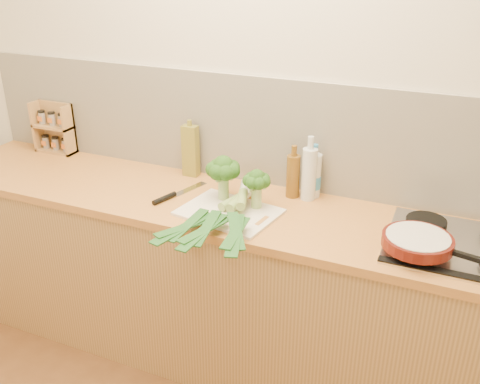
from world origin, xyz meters
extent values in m
plane|color=beige|center=(0.00, 1.50, 1.30)|extent=(3.50, 0.00, 3.50)
cube|color=silver|center=(0.00, 1.49, 1.17)|extent=(3.20, 0.02, 0.54)
cube|color=#A98146|center=(0.00, 1.20, 0.43)|extent=(3.20, 0.60, 0.86)
cube|color=#BA7436|center=(0.00, 1.20, 0.88)|extent=(3.20, 0.62, 0.04)
cube|color=silver|center=(1.02, 1.20, 0.91)|extent=(0.58, 0.50, 0.01)
cube|color=black|center=(1.02, 0.97, 0.91)|extent=(0.58, 0.04, 0.01)
cylinder|color=black|center=(0.87, 1.08, 0.93)|extent=(0.17, 0.17, 0.03)
cylinder|color=black|center=(0.87, 1.32, 0.93)|extent=(0.17, 0.17, 0.03)
cube|color=white|center=(0.04, 1.11, 0.91)|extent=(0.47, 0.38, 0.01)
cylinder|color=#96BA6C|center=(-0.04, 1.22, 0.96)|extent=(0.05, 0.05, 0.10)
sphere|color=#193C10|center=(-0.04, 1.22, 1.08)|extent=(0.10, 0.10, 0.10)
sphere|color=#193C10|center=(0.01, 1.22, 1.06)|extent=(0.07, 0.07, 0.07)
sphere|color=#193C10|center=(-0.01, 1.25, 1.06)|extent=(0.07, 0.07, 0.07)
sphere|color=#193C10|center=(-0.05, 1.26, 1.06)|extent=(0.07, 0.07, 0.07)
sphere|color=#193C10|center=(-0.08, 1.24, 1.06)|extent=(0.07, 0.07, 0.07)
sphere|color=#193C10|center=(-0.08, 1.20, 1.06)|extent=(0.07, 0.07, 0.07)
sphere|color=#193C10|center=(-0.05, 1.17, 1.06)|extent=(0.07, 0.07, 0.07)
sphere|color=#193C10|center=(-0.01, 1.18, 1.06)|extent=(0.07, 0.07, 0.07)
cylinder|color=#96BA6C|center=(0.14, 1.19, 0.96)|extent=(0.05, 0.05, 0.10)
sphere|color=#193C10|center=(0.14, 1.19, 1.06)|extent=(0.08, 0.08, 0.08)
sphere|color=#193C10|center=(0.18, 1.19, 1.05)|extent=(0.06, 0.06, 0.06)
sphere|color=#193C10|center=(0.16, 1.22, 1.05)|extent=(0.06, 0.06, 0.06)
sphere|color=#193C10|center=(0.13, 1.23, 1.05)|extent=(0.06, 0.06, 0.06)
sphere|color=#193C10|center=(0.11, 1.21, 1.05)|extent=(0.06, 0.06, 0.06)
sphere|color=#193C10|center=(0.11, 1.18, 1.05)|extent=(0.06, 0.06, 0.06)
sphere|color=#193C10|center=(0.13, 1.16, 1.05)|extent=(0.06, 0.06, 0.06)
sphere|color=#193C10|center=(0.16, 1.16, 1.05)|extent=(0.06, 0.06, 0.06)
cylinder|color=white|center=(0.07, 1.29, 0.94)|extent=(0.07, 0.13, 0.04)
cylinder|color=#83A150|center=(0.03, 1.16, 0.94)|extent=(0.08, 0.16, 0.04)
cube|color=#194619|center=(-0.04, 0.86, 0.94)|extent=(0.17, 0.29, 0.02)
cube|color=#194619|center=(-0.05, 0.85, 0.94)|extent=(0.14, 0.34, 0.01)
cube|color=#194619|center=(-0.04, 0.87, 0.94)|extent=(0.06, 0.28, 0.02)
cylinder|color=white|center=(0.08, 1.23, 0.95)|extent=(0.05, 0.10, 0.04)
cylinder|color=#83A150|center=(0.07, 1.12, 0.95)|extent=(0.05, 0.13, 0.04)
cube|color=#194619|center=(0.06, 0.84, 0.95)|extent=(0.11, 0.30, 0.02)
cube|color=#194619|center=(0.05, 0.82, 0.96)|extent=(0.07, 0.34, 0.01)
cube|color=#194619|center=(0.06, 0.85, 0.96)|extent=(0.08, 0.28, 0.02)
cylinder|color=white|center=(0.05, 1.26, 0.97)|extent=(0.08, 0.13, 0.04)
cylinder|color=#83A150|center=(0.09, 1.13, 0.97)|extent=(0.09, 0.16, 0.04)
cube|color=#194619|center=(0.19, 0.84, 0.97)|extent=(0.09, 0.30, 0.02)
cube|color=#194619|center=(0.20, 0.82, 0.97)|extent=(0.15, 0.34, 0.01)
cube|color=#194619|center=(0.19, 0.85, 0.98)|extent=(0.18, 0.27, 0.02)
cube|color=silver|center=(-0.24, 1.27, 0.90)|extent=(0.10, 0.21, 0.00)
cylinder|color=black|center=(-0.29, 1.11, 0.91)|extent=(0.06, 0.14, 0.03)
cylinder|color=#53140D|center=(0.86, 1.07, 0.96)|extent=(0.27, 0.27, 0.04)
cylinder|color=beige|center=(0.86, 1.07, 0.98)|extent=(0.24, 0.24, 0.00)
cube|color=black|center=(1.05, 1.03, 0.96)|extent=(0.14, 0.05, 0.02)
cube|color=tan|center=(-1.21, 1.47, 1.05)|extent=(0.24, 0.01, 0.29)
cube|color=tan|center=(-1.21, 1.43, 0.91)|extent=(0.24, 0.10, 0.01)
cube|color=tan|center=(-1.21, 1.43, 1.05)|extent=(0.24, 0.10, 0.01)
cube|color=tan|center=(-1.33, 1.43, 1.05)|extent=(0.01, 0.10, 0.29)
cube|color=tan|center=(-1.10, 1.43, 1.05)|extent=(0.01, 0.10, 0.29)
cylinder|color=gray|center=(-1.29, 1.43, 0.95)|extent=(0.04, 0.04, 0.07)
cylinder|color=gray|center=(-1.21, 1.43, 0.95)|extent=(0.04, 0.04, 0.07)
cylinder|color=gray|center=(-1.14, 1.43, 0.95)|extent=(0.04, 0.04, 0.07)
cylinder|color=gray|center=(-1.29, 1.43, 1.10)|extent=(0.04, 0.04, 0.07)
cylinder|color=gray|center=(-1.21, 1.43, 1.10)|extent=(0.04, 0.04, 0.07)
cylinder|color=gray|center=(-1.14, 1.43, 1.10)|extent=(0.04, 0.04, 0.07)
cube|color=olive|center=(-0.32, 1.43, 1.04)|extent=(0.08, 0.05, 0.27)
cylinder|color=olive|center=(-0.32, 1.43, 1.19)|extent=(0.02, 0.02, 0.03)
cylinder|color=silver|center=(0.32, 1.40, 1.03)|extent=(0.07, 0.07, 0.25)
cylinder|color=silver|center=(0.32, 1.40, 1.18)|extent=(0.03, 0.03, 0.06)
cylinder|color=brown|center=(0.25, 1.39, 1.00)|extent=(0.06, 0.06, 0.21)
cylinder|color=brown|center=(0.25, 1.39, 1.13)|extent=(0.03, 0.03, 0.05)
cylinder|color=silver|center=(0.33, 1.44, 1.01)|extent=(0.08, 0.08, 0.21)
cylinder|color=silver|center=(0.33, 1.44, 1.13)|extent=(0.03, 0.03, 0.03)
cylinder|color=#348CC6|center=(0.33, 1.44, 0.97)|extent=(0.08, 0.08, 0.06)
camera|label=1|loc=(0.93, -0.85, 2.00)|focal=40.00mm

